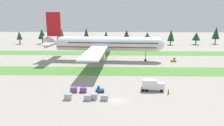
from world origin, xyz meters
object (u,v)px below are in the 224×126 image
Objects in this scene: pushback_tractor at (174,60)px; uld_container_3 at (105,97)px; taxiway_marker_0 at (116,73)px; airliner at (104,44)px; catering_truck at (153,85)px; uld_container_2 at (94,96)px; uld_container_0 at (68,97)px; cargo_dolly_second at (74,89)px; ground_crew_marshaller at (168,91)px; baggage_tug at (100,90)px; taxiway_marker_1 at (116,73)px; uld_container_1 at (88,97)px; taxiway_marker_2 at (74,72)px; cargo_dolly_lead at (83,89)px.

uld_container_3 is at bearing 150.73° from pushback_tractor.
taxiway_marker_0 is at bearing 83.84° from uld_container_3.
airliner is at bearing 93.49° from uld_container_3.
airliner reaches higher than catering_truck.
catering_truck is 19.08m from uld_container_2.
taxiway_marker_0 is (13.26, 27.21, -0.59)m from uld_container_0.
ground_crew_marshaller is (28.56, -0.95, 0.03)m from cargo_dolly_second.
taxiway_marker_0 is at bearing 165.98° from baggage_tug.
uld_container_0 is (-7.21, -50.41, -7.61)m from airliner.
taxiway_marker_1 is (0.12, 0.28, -0.06)m from taxiway_marker_0.
uld_container_0 is at bearing -115.98° from taxiway_marker_0.
ground_crew_marshaller is at bearing 14.69° from uld_container_3.
uld_container_3 is (-18.78, -4.93, -0.16)m from ground_crew_marshaller.
uld_container_0 is 5.66m from uld_container_1.
uld_container_2 is 27.91m from taxiway_marker_1.
catering_truck is 35.13m from taxiway_marker_2.
cargo_dolly_second is (-7.92, -0.18, 0.10)m from baggage_tug.
cargo_dolly_second is 1.12× the size of uld_container_1.
uld_container_2 is at bearing 33.27° from cargo_dolly_lead.
uld_container_2 is (-1.28, -5.54, 0.05)m from baggage_tug.
ground_crew_marshaller is 3.04× the size of taxiway_marker_0.
baggage_tug is 6.79m from uld_container_1.
catering_truck is at bearing -60.27° from taxiway_marker_1.
taxiway_marker_2 is at bearing 111.60° from uld_container_2.
uld_container_0 is 1.00× the size of uld_container_1.
uld_container_2 is at bearing -14.35° from baggage_tug.
airliner is 45.25m from baggage_tug.
taxiway_marker_0 is (-15.82, 22.50, -0.66)m from ground_crew_marshaller.
cargo_dolly_lead is 1.28× the size of ground_crew_marshaller.
catering_truck is 16.47m from uld_container_3.
airliner is 26.32m from taxiway_marker_2.
ground_crew_marshaller is 0.87× the size of uld_container_3.
cargo_dolly_second is at bearing -90.00° from cargo_dolly_lead.
pushback_tractor is at bearing 49.58° from uld_container_0.
airliner reaches higher than taxiway_marker_1.
cargo_dolly_second is 3.57× the size of taxiway_marker_2.
cargo_dolly_second is 1.28× the size of ground_crew_marshaller.
uld_container_0 is (-41.31, -48.50, 0.06)m from pushback_tractor.
taxiway_marker_1 is at bearing 148.18° from cargo_dolly_second.
taxiway_marker_1 is (6.17, -22.92, -8.25)m from airliner.
uld_container_0 is at bearing 176.41° from uld_container_1.
ground_crew_marshaller is at bearing 86.42° from cargo_dolly_lead.
catering_truck reaches higher than uld_container_0.
cargo_dolly_second is at bearing 139.62° from pushback_tractor.
catering_truck is 15.33× the size of taxiway_marker_1.
catering_truck is (16.33, 1.70, 1.14)m from baggage_tug.
taxiway_marker_1 is (12.86, 21.84, -0.69)m from cargo_dolly_second.
uld_container_0 is 7.17m from uld_container_2.
cargo_dolly_lead is (-5.02, -0.12, 0.10)m from baggage_tug.
uld_container_0 is at bearing -32.21° from cargo_dolly_lead.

